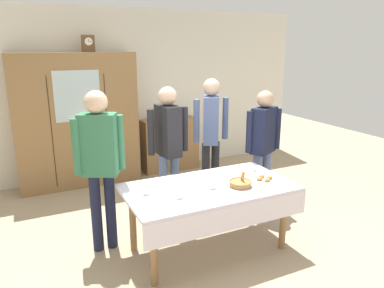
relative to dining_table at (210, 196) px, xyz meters
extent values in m
plane|color=tan|center=(0.00, 0.23, -0.63)|extent=(12.00, 12.00, 0.00)
cube|color=silver|center=(0.00, 2.88, 0.72)|extent=(6.40, 0.10, 2.70)
cylinder|color=olive|center=(-0.73, -0.29, -0.28)|extent=(0.07, 0.07, 0.69)
cylinder|color=olive|center=(0.73, -0.29, -0.28)|extent=(0.07, 0.07, 0.69)
cylinder|color=olive|center=(-0.73, 0.36, -0.28)|extent=(0.07, 0.07, 0.69)
cylinder|color=olive|center=(0.73, 0.36, -0.28)|extent=(0.07, 0.07, 0.69)
cube|color=silver|center=(0.00, 0.03, 0.08)|extent=(1.73, 0.94, 0.03)
cube|color=silver|center=(0.00, -0.43, -0.05)|extent=(1.73, 0.01, 0.24)
cube|color=olive|center=(-0.90, 2.59, 0.39)|extent=(1.79, 0.45, 2.03)
cube|color=silver|center=(-0.90, 2.36, 0.79)|extent=(0.65, 0.01, 0.73)
cube|color=black|center=(-1.29, 2.36, 0.29)|extent=(0.01, 0.01, 1.62)
cube|color=black|center=(-0.51, 2.36, 0.29)|extent=(0.01, 0.01, 1.62)
cube|color=brown|center=(-0.66, 2.59, 1.52)|extent=(0.18, 0.10, 0.24)
cylinder|color=white|center=(-0.66, 2.54, 1.55)|extent=(0.11, 0.01, 0.11)
cube|color=black|center=(-0.66, 2.53, 1.57)|extent=(0.00, 0.00, 0.04)
cube|color=black|center=(-0.64, 2.53, 1.55)|extent=(0.05, 0.00, 0.00)
cube|color=olive|center=(0.63, 2.64, -0.18)|extent=(0.97, 0.35, 0.90)
cube|color=#B29333|center=(0.63, 2.64, 0.29)|extent=(0.14, 0.18, 0.03)
cube|color=#2D5184|center=(0.63, 2.64, 0.32)|extent=(0.14, 0.20, 0.04)
cylinder|color=white|center=(0.67, 0.21, 0.10)|extent=(0.13, 0.13, 0.01)
cylinder|color=white|center=(0.67, 0.21, 0.13)|extent=(0.08, 0.08, 0.05)
torus|color=white|center=(0.71, 0.21, 0.14)|extent=(0.04, 0.01, 0.04)
cylinder|color=#47230F|center=(0.67, 0.21, 0.16)|extent=(0.06, 0.06, 0.01)
cylinder|color=white|center=(-0.01, -0.06, 0.10)|extent=(0.13, 0.13, 0.01)
cylinder|color=white|center=(-0.01, -0.06, 0.13)|extent=(0.08, 0.08, 0.05)
torus|color=white|center=(0.02, -0.06, 0.14)|extent=(0.04, 0.01, 0.04)
cylinder|color=#47230F|center=(-0.01, -0.06, 0.16)|extent=(0.06, 0.06, 0.01)
cylinder|color=white|center=(0.07, 0.23, 0.10)|extent=(0.13, 0.13, 0.01)
cylinder|color=white|center=(0.07, 0.23, 0.13)|extent=(0.08, 0.08, 0.05)
torus|color=white|center=(0.11, 0.23, 0.14)|extent=(0.04, 0.01, 0.04)
cylinder|color=white|center=(-0.66, 0.09, 0.10)|extent=(0.13, 0.13, 0.01)
cylinder|color=white|center=(-0.66, 0.09, 0.13)|extent=(0.08, 0.08, 0.05)
torus|color=white|center=(-0.62, 0.09, 0.14)|extent=(0.04, 0.01, 0.04)
cylinder|color=white|center=(-0.40, -0.13, 0.10)|extent=(0.13, 0.13, 0.01)
cylinder|color=white|center=(-0.40, -0.13, 0.13)|extent=(0.08, 0.08, 0.05)
torus|color=white|center=(-0.36, -0.13, 0.14)|extent=(0.04, 0.01, 0.04)
cylinder|color=#9E7542|center=(0.29, -0.11, 0.12)|extent=(0.22, 0.22, 0.05)
torus|color=#9E7542|center=(0.29, -0.11, 0.15)|extent=(0.24, 0.24, 0.02)
cylinder|color=tan|center=(0.31, -0.12, 0.20)|extent=(0.03, 0.04, 0.12)
cylinder|color=tan|center=(0.32, -0.11, 0.20)|extent=(0.03, 0.03, 0.12)
cylinder|color=tan|center=(0.31, -0.09, 0.20)|extent=(0.02, 0.05, 0.12)
cylinder|color=white|center=(0.61, -0.09, 0.10)|extent=(0.28, 0.28, 0.01)
ellipsoid|color=#BC7F3D|center=(0.67, -0.10, 0.13)|extent=(0.07, 0.05, 0.04)
ellipsoid|color=#BC7F3D|center=(0.62, -0.03, 0.13)|extent=(0.07, 0.05, 0.04)
ellipsoid|color=#BC7F3D|center=(0.55, -0.08, 0.13)|extent=(0.07, 0.05, 0.04)
ellipsoid|color=#BC7F3D|center=(0.60, -0.15, 0.13)|extent=(0.07, 0.05, 0.04)
cube|color=silver|center=(0.46, 0.24, 0.10)|extent=(0.10, 0.01, 0.00)
ellipsoid|color=silver|center=(0.51, 0.24, 0.10)|extent=(0.03, 0.02, 0.01)
cube|color=silver|center=(-0.26, 0.23, 0.10)|extent=(0.10, 0.01, 0.00)
ellipsoid|color=silver|center=(-0.20, 0.23, 0.10)|extent=(0.03, 0.02, 0.01)
cube|color=silver|center=(-0.08, -0.24, 0.10)|extent=(0.10, 0.01, 0.00)
ellipsoid|color=silver|center=(-0.03, -0.24, 0.10)|extent=(0.03, 0.02, 0.01)
cylinder|color=slate|center=(1.03, 0.63, -0.23)|extent=(0.11, 0.11, 0.78)
cylinder|color=slate|center=(1.18, 0.63, -0.23)|extent=(0.11, 0.11, 0.78)
cube|color=#191E38|center=(1.11, 0.63, 0.45)|extent=(0.41, 0.35, 0.59)
sphere|color=tan|center=(1.11, 0.63, 0.85)|extent=(0.21, 0.21, 0.21)
cylinder|color=#191E38|center=(0.89, 0.63, 0.45)|extent=(0.08, 0.08, 0.53)
cylinder|color=#191E38|center=(1.33, 0.63, 0.45)|extent=(0.08, 0.08, 0.53)
cylinder|color=#191E38|center=(-1.06, 0.53, -0.20)|extent=(0.11, 0.11, 0.84)
cylinder|color=#191E38|center=(-0.91, 0.53, -0.20)|extent=(0.11, 0.11, 0.84)
cube|color=#33704C|center=(-0.99, 0.53, 0.53)|extent=(0.41, 0.34, 0.63)
sphere|color=#DBB293|center=(-0.99, 0.53, 0.96)|extent=(0.23, 0.23, 0.23)
cylinder|color=#33704C|center=(-1.21, 0.53, 0.53)|extent=(0.08, 0.08, 0.57)
cylinder|color=#33704C|center=(-0.77, 0.53, 0.53)|extent=(0.08, 0.08, 0.57)
cylinder|color=slate|center=(-0.15, 0.94, -0.22)|extent=(0.11, 0.11, 0.82)
cylinder|color=slate|center=(0.00, 0.94, -0.22)|extent=(0.11, 0.11, 0.82)
cube|color=#232328|center=(-0.08, 0.94, 0.50)|extent=(0.23, 0.38, 0.61)
sphere|color=#DBB293|center=(-0.08, 0.94, 0.92)|extent=(0.22, 0.22, 0.22)
cylinder|color=#232328|center=(-0.30, 0.94, 0.50)|extent=(0.08, 0.08, 0.55)
cylinder|color=#232328|center=(0.14, 0.94, 0.50)|extent=(0.08, 0.08, 0.55)
cylinder|color=#232328|center=(0.56, 1.16, -0.20)|extent=(0.11, 0.11, 0.84)
cylinder|color=#232328|center=(0.71, 1.16, -0.20)|extent=(0.11, 0.11, 0.84)
cube|color=slate|center=(0.63, 1.16, 0.54)|extent=(0.35, 0.41, 0.63)
sphere|color=#DBB293|center=(0.63, 1.16, 0.97)|extent=(0.23, 0.23, 0.23)
cylinder|color=slate|center=(0.41, 1.16, 0.54)|extent=(0.08, 0.08, 0.57)
cylinder|color=slate|center=(0.85, 1.16, 0.54)|extent=(0.08, 0.08, 0.57)
camera|label=1|loc=(-1.66, -3.03, 1.49)|focal=33.89mm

